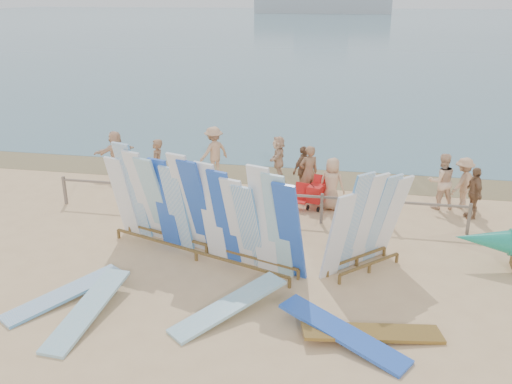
% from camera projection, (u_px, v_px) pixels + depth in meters
% --- Properties ---
extents(ground, '(160.00, 160.00, 0.00)m').
position_uv_depth(ground, '(229.00, 265.00, 13.20)').
color(ground, '#DCB27F').
rests_on(ground, ground).
extents(ocean, '(320.00, 240.00, 0.02)m').
position_uv_depth(ocean, '(355.00, 21.00, 131.12)').
color(ocean, '#466D7D').
rests_on(ocean, ground).
extents(wet_sand_strip, '(40.00, 2.60, 0.01)m').
position_uv_depth(wet_sand_strip, '(276.00, 174.00, 19.83)').
color(wet_sand_strip, olive).
rests_on(wet_sand_strip, ground).
extents(fence, '(12.08, 0.08, 0.90)m').
position_uv_depth(fence, '(253.00, 198.00, 15.74)').
color(fence, '#78695B').
rests_on(fence, ground).
extents(main_surfboard_rack, '(5.45, 2.51, 2.76)m').
position_uv_depth(main_surfboard_rack, '(200.00, 211.00, 13.15)').
color(main_surfboard_rack, brown).
rests_on(main_surfboard_rack, ground).
extents(side_surfboard_rack, '(2.04, 2.05, 2.59)m').
position_uv_depth(side_surfboard_rack, '(366.00, 225.00, 12.58)').
color(side_surfboard_rack, brown).
rests_on(side_surfboard_rack, ground).
extents(vendor_table, '(0.96, 0.76, 1.15)m').
position_uv_depth(vendor_table, '(352.00, 238.00, 13.76)').
color(vendor_table, brown).
rests_on(vendor_table, ground).
extents(flat_board_e, '(1.90, 2.59, 0.23)m').
position_uv_depth(flat_board_e, '(65.00, 299.00, 11.74)').
color(flat_board_e, white).
rests_on(flat_board_e, ground).
extents(flat_board_c, '(2.75, 1.18, 0.24)m').
position_uv_depth(flat_board_c, '(372.00, 338.00, 10.39)').
color(flat_board_c, brown).
rests_on(flat_board_c, ground).
extents(flat_board_b, '(2.13, 2.44, 0.42)m').
position_uv_depth(flat_board_b, '(229.00, 314.00, 11.15)').
color(flat_board_b, '#82BDD0').
rests_on(flat_board_b, ground).
extents(flat_board_d, '(2.60, 1.85, 0.37)m').
position_uv_depth(flat_board_d, '(342.00, 341.00, 10.31)').
color(flat_board_d, blue).
rests_on(flat_board_d, ground).
extents(flat_board_a, '(0.72, 2.72, 0.40)m').
position_uv_depth(flat_board_a, '(89.00, 317.00, 11.05)').
color(flat_board_a, '#82BDD0').
rests_on(flat_board_a, ground).
extents(beach_chair_left, '(0.61, 0.63, 0.78)m').
position_uv_depth(beach_chair_left, '(300.00, 202.00, 16.57)').
color(beach_chair_left, red).
rests_on(beach_chair_left, ground).
extents(beach_chair_right, '(0.59, 0.61, 0.84)m').
position_uv_depth(beach_chair_right, '(268.00, 199.00, 16.70)').
color(beach_chair_right, red).
rests_on(beach_chair_right, ground).
extents(stroller, '(0.67, 0.82, 0.99)m').
position_uv_depth(stroller, '(317.00, 196.00, 16.57)').
color(stroller, red).
rests_on(stroller, ground).
extents(beachgoer_10, '(0.57, 0.97, 1.55)m').
position_uv_depth(beachgoer_10, '(474.00, 193.00, 15.74)').
color(beachgoer_10, '#8C6042').
rests_on(beachgoer_10, ground).
extents(beachgoer_9, '(0.97, 1.06, 1.58)m').
position_uv_depth(beachgoer_9, '(463.00, 183.00, 16.52)').
color(beachgoer_9, tan).
rests_on(beachgoer_9, ground).
extents(beachgoer_1, '(0.48, 0.71, 1.79)m').
position_uv_depth(beachgoer_1, '(157.00, 166.00, 17.78)').
color(beachgoer_1, '#8C6042').
rests_on(beachgoer_1, ground).
extents(beachgoer_7, '(0.73, 0.62, 1.77)m').
position_uv_depth(beachgoer_7, '(309.00, 173.00, 17.15)').
color(beachgoer_7, '#8C6042').
rests_on(beachgoer_7, ground).
extents(beachgoer_4, '(0.90, 1.00, 1.61)m').
position_uv_depth(beachgoer_4, '(304.00, 170.00, 17.65)').
color(beachgoer_4, '#8C6042').
rests_on(beachgoer_4, ground).
extents(beachgoer_11, '(1.40, 1.44, 1.64)m').
position_uv_depth(beachgoer_11, '(116.00, 153.00, 19.48)').
color(beachgoer_11, beige).
rests_on(beachgoer_11, ground).
extents(beachgoer_5, '(0.49, 1.43, 1.53)m').
position_uv_depth(beachgoer_5, '(278.00, 157.00, 19.19)').
color(beachgoer_5, beige).
rests_on(beachgoer_5, ground).
extents(beachgoer_8, '(0.92, 0.61, 1.74)m').
position_uv_depth(beachgoer_8, '(441.00, 181.00, 16.42)').
color(beachgoer_8, beige).
rests_on(beachgoer_8, ground).
extents(beachgoer_6, '(0.87, 0.60, 1.62)m').
position_uv_depth(beachgoer_6, '(332.00, 184.00, 16.37)').
color(beachgoer_6, tan).
rests_on(beachgoer_6, ground).
extents(beachgoer_3, '(1.12, 1.22, 1.82)m').
position_uv_depth(beachgoer_3, '(214.00, 152.00, 19.31)').
color(beachgoer_3, tan).
rests_on(beachgoer_3, ground).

